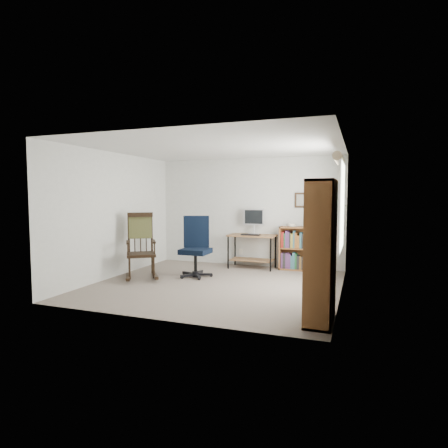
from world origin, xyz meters
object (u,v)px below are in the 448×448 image
at_px(rocking_chair, 141,245).
at_px(low_bookshelf, 300,249).
at_px(office_chair, 195,246).
at_px(desk, 252,251).
at_px(tall_bookshelf, 321,252).

relative_size(rocking_chair, low_bookshelf, 1.38).
height_order(office_chair, rocking_chair, rocking_chair).
bearing_deg(low_bookshelf, desk, -173.31).
height_order(low_bookshelf, tall_bookshelf, tall_bookshelf).
distance_m(desk, office_chair, 1.48).
distance_m(office_chair, low_bookshelf, 2.26).
distance_m(rocking_chair, tall_bookshelf, 3.71).
bearing_deg(rocking_chair, desk, 10.79).
xyz_separation_m(office_chair, low_bookshelf, (1.81, 1.35, -0.14)).
xyz_separation_m(office_chair, rocking_chair, (-0.91, -0.49, 0.04)).
bearing_deg(office_chair, rocking_chair, -171.15).
relative_size(desk, office_chair, 0.85).
bearing_deg(tall_bookshelf, rocking_chair, 158.53).
bearing_deg(office_chair, desk, 38.03).
bearing_deg(office_chair, low_bookshelf, 17.34).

